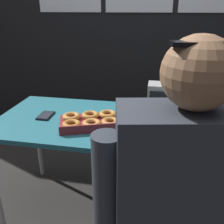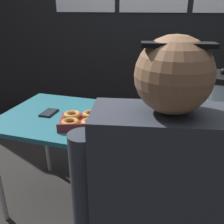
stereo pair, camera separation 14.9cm
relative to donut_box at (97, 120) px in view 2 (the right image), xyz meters
The scene contains 7 objects.
ground_plane 0.73m from the donut_box, 28.09° to the left, with size 12.00×12.00×0.00m, color #2D2B28.
back_wall 1.40m from the donut_box, 85.51° to the left, with size 6.00×0.11×2.44m.
folding_table 0.13m from the donut_box, 28.09° to the left, with size 1.49×0.67×0.70m.
donut_box is the anchor object (origin of this frame).
coffee_urn 0.67m from the donut_box, ahead, with size 0.22×0.25×0.37m.
cell_phone 0.36m from the donut_box, behind, with size 0.08×0.13×0.01m.
space_heater 0.42m from the donut_box, 30.29° to the left, with size 0.15×0.13×0.21m.
Camera 2 is at (0.37, -1.32, 1.34)m, focal length 40.00 mm.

